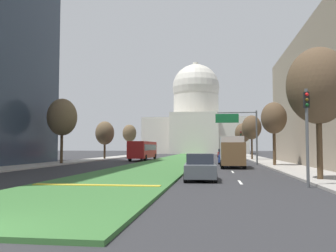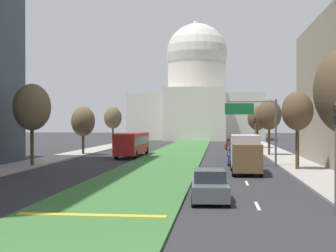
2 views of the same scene
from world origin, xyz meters
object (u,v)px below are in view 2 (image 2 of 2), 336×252
(overhead_guide_sign, at_px, (257,119))
(sedan_midblock, at_px, (237,156))
(street_tree_left_far, at_px, (83,121))
(street_tree_left_distant, at_px, (113,118))
(capitol_building, at_px, (197,94))
(traffic_light_far_right, at_px, (255,129))
(street_tree_right_far, at_px, (269,115))
(sedan_lead_stopped, at_px, (210,186))
(city_bus, at_px, (132,143))
(sedan_far_horizon, at_px, (231,144))
(street_tree_right_mid, at_px, (297,111))
(street_tree_left_mid, at_px, (32,107))
(sedan_distant, at_px, (236,150))
(street_tree_right_distant, at_px, (257,118))
(box_truck_delivery, at_px, (245,153))

(overhead_guide_sign, relative_size, sedan_midblock, 1.43)
(street_tree_left_far, relative_size, street_tree_left_distant, 0.92)
(street_tree_left_far, height_order, street_tree_left_distant, street_tree_left_distant)
(capitol_building, relative_size, street_tree_left_distant, 4.76)
(traffic_light_far_right, relative_size, overhead_guide_sign, 0.80)
(street_tree_left_far, relative_size, street_tree_right_far, 0.89)
(sedan_lead_stopped, bearing_deg, traffic_light_far_right, 82.37)
(traffic_light_far_right, relative_size, city_bus, 0.47)
(street_tree_right_far, bearing_deg, traffic_light_far_right, 97.63)
(street_tree_right_far, height_order, city_bus, street_tree_right_far)
(capitol_building, distance_m, sedan_far_horizon, 45.73)
(street_tree_left_distant, bearing_deg, street_tree_right_mid, -54.40)
(street_tree_left_far, bearing_deg, sedan_midblock, -30.80)
(street_tree_left_mid, height_order, street_tree_right_far, street_tree_left_mid)
(street_tree_right_mid, bearing_deg, sedan_far_horizon, 98.55)
(street_tree_left_mid, relative_size, sedan_lead_stopped, 1.68)
(traffic_light_far_right, distance_m, street_tree_left_far, 24.85)
(street_tree_left_distant, xyz_separation_m, sedan_distant, (19.81, -18.81, -4.20))
(street_tree_left_mid, height_order, sedan_far_horizon, street_tree_left_mid)
(city_bus, bearing_deg, sedan_midblock, -36.43)
(street_tree_right_mid, height_order, sedan_far_horizon, street_tree_right_mid)
(capitol_building, xyz_separation_m, sedan_lead_stopped, (5.10, -93.52, -10.71))
(overhead_guide_sign, height_order, street_tree_left_mid, street_tree_left_mid)
(sedan_far_horizon, bearing_deg, sedan_midblock, -90.25)
(street_tree_right_distant, height_order, city_bus, street_tree_right_distant)
(traffic_light_far_right, distance_m, street_tree_right_far, 8.61)
(sedan_far_horizon, bearing_deg, city_bus, -124.87)
(overhead_guide_sign, bearing_deg, sedan_lead_stopped, -101.69)
(street_tree_right_mid, distance_m, sedan_midblock, 8.70)
(capitol_building, relative_size, traffic_light_far_right, 6.35)
(street_tree_right_mid, height_order, street_tree_left_distant, street_tree_right_mid)
(traffic_light_far_right, height_order, sedan_distant, traffic_light_far_right)
(street_tree_left_far, xyz_separation_m, street_tree_left_distant, (-0.01, 17.24, 0.63))
(traffic_light_far_right, xyz_separation_m, street_tree_left_mid, (-23.23, -25.50, 2.41))
(street_tree_left_mid, bearing_deg, street_tree_left_distant, 89.65)
(traffic_light_far_right, xyz_separation_m, street_tree_left_distant, (-23.02, 7.92, 1.74))
(overhead_guide_sign, bearing_deg, city_bus, 142.30)
(capitol_building, distance_m, street_tree_left_mid, 77.00)
(overhead_guide_sign, relative_size, street_tree_left_distant, 0.94)
(street_tree_right_mid, distance_m, street_tree_right_far, 18.21)
(capitol_building, distance_m, box_truck_delivery, 80.62)
(traffic_light_far_right, height_order, street_tree_right_far, street_tree_right_far)
(box_truck_delivery, bearing_deg, capitol_building, 95.61)
(sedan_far_horizon, height_order, box_truck_delivery, box_truck_delivery)
(street_tree_left_mid, xyz_separation_m, street_tree_right_far, (24.34, 17.19, -0.48))
(street_tree_left_distant, height_order, city_bus, street_tree_left_distant)
(traffic_light_far_right, relative_size, street_tree_left_mid, 0.65)
(sedan_lead_stopped, bearing_deg, sedan_distant, 85.44)
(sedan_far_horizon, bearing_deg, traffic_light_far_right, -62.73)
(overhead_guide_sign, bearing_deg, street_tree_right_mid, -48.69)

